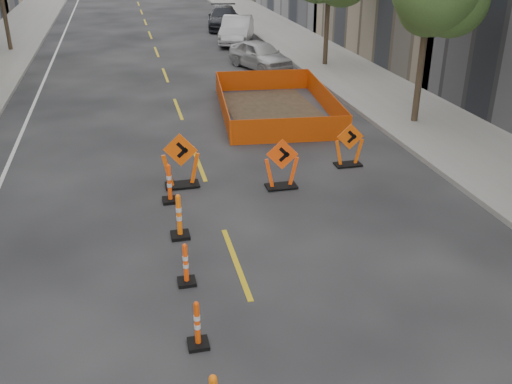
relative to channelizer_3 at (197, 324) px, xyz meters
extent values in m
cube|color=gray|center=(10.19, 10.55, -0.39)|extent=(4.00, 90.00, 0.15)
cylinder|color=#382B1E|center=(-7.21, 28.55, 1.11)|extent=(0.24, 0.24, 3.15)
cylinder|color=#382B1E|center=(9.59, 10.55, 1.11)|extent=(0.24, 0.24, 3.15)
cylinder|color=#382B1E|center=(9.59, 20.55, 1.11)|extent=(0.24, 0.24, 3.15)
imported|color=silver|center=(6.14, 20.84, 0.25)|extent=(3.00, 4.54, 1.44)
imported|color=#B0AEB4|center=(6.40, 28.24, 0.36)|extent=(3.18, 5.30, 1.65)
imported|color=black|center=(6.58, 34.00, 0.30)|extent=(3.06, 5.61, 1.54)
camera|label=1|loc=(-0.82, -8.01, 6.25)|focal=40.00mm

